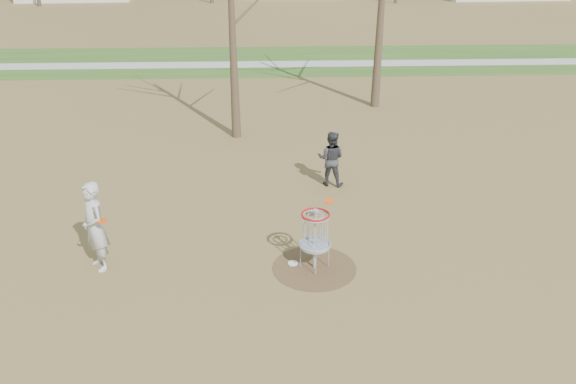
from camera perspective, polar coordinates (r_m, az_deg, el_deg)
The scene contains 9 objects.
ground at distance 12.10m, azimuth 2.69°, elevation -7.71°, with size 160.00×160.00×0.00m, color brown.
green_band at distance 31.82m, azimuth -0.61°, elevation 13.24°, with size 160.00×8.00×0.01m, color #2D5119.
footpath at distance 30.84m, azimuth -0.55°, elevation 12.87°, with size 160.00×1.50×0.01m, color #9E9E99.
dirt_circle at distance 12.10m, azimuth 2.69°, elevation -7.69°, with size 1.80×1.80×0.01m, color #47331E.
player_standing at distance 12.29m, azimuth -19.06°, elevation -3.36°, with size 0.71×0.47×1.96m, color #B8B8B8.
player_throwing at distance 15.65m, azimuth 4.38°, elevation 3.41°, with size 0.76×0.59×1.57m, color #323136.
disc_grounded at distance 12.20m, azimuth 0.49°, elevation -7.25°, with size 0.22×0.22×0.02m, color silver.
discs_in_play at distance 12.42m, azimuth -5.89°, elevation -1.78°, with size 5.03×2.02×0.59m.
disc_golf_basket at distance 11.63m, azimuth 2.78°, elevation -3.92°, with size 0.64×0.64×1.35m.
Camera 1 is at (-0.99, -10.12, 6.55)m, focal length 35.00 mm.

